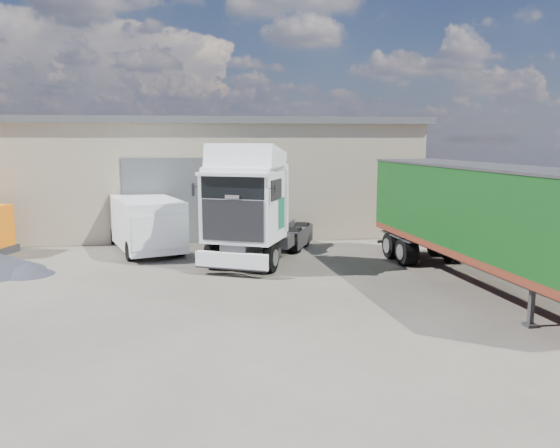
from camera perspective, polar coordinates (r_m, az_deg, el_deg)
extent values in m
plane|color=#282620|center=(13.76, -5.44, -9.66)|extent=(120.00, 120.00, 0.00)
cube|color=#B5A58B|center=(29.65, -18.25, 4.82)|extent=(30.00, 12.00, 5.00)
cube|color=#505355|center=(29.60, -18.50, 9.94)|extent=(30.60, 12.60, 0.30)
cube|color=#505355|center=(23.23, -11.25, 2.36)|extent=(4.00, 0.08, 3.60)
cube|color=#505355|center=(29.61, -18.52, 10.32)|extent=(30.60, 0.40, 0.15)
cube|color=maroon|center=(22.65, 24.43, 0.17)|extent=(0.35, 26.00, 2.50)
cylinder|color=black|center=(18.31, -4.06, -3.33)|extent=(2.54, 1.85, 1.00)
cylinder|color=black|center=(21.39, -0.97, -1.54)|extent=(2.58, 1.87, 1.00)
cylinder|color=black|center=(22.64, 0.03, -0.95)|extent=(2.58, 1.87, 1.00)
cube|color=#2D2D30|center=(20.35, -1.84, -1.07)|extent=(3.28, 6.07, 0.28)
cube|color=white|center=(17.49, -5.08, -3.86)|extent=(2.31, 1.18, 0.52)
cube|color=white|center=(18.34, -3.75, 1.94)|extent=(3.04, 2.94, 2.32)
cube|color=black|center=(17.38, -4.97, 0.35)|extent=(1.93, 0.88, 1.33)
cube|color=black|center=(17.28, -4.99, 3.78)|extent=(1.97, 0.89, 0.71)
cube|color=white|center=(18.40, -3.60, 6.62)|extent=(2.89, 2.62, 1.16)
cube|color=#0D6147|center=(19.16, -6.70, 1.40)|extent=(0.29, 0.66, 1.04)
cube|color=#0D6147|center=(18.37, 0.15, 1.14)|extent=(0.29, 0.66, 1.04)
cylinder|color=#2D2D30|center=(21.47, -0.82, -0.01)|extent=(1.37, 1.37, 0.11)
cube|color=#2D2D30|center=(14.16, 24.78, -7.81)|extent=(0.29, 0.29, 0.99)
cylinder|color=black|center=(20.44, 14.73, -2.39)|extent=(2.37, 1.15, 0.96)
cube|color=#2D2D30|center=(17.27, 20.22, -3.56)|extent=(1.63, 10.85, 0.32)
cube|color=maroon|center=(17.21, 20.28, -2.59)|extent=(3.16, 10.98, 0.22)
cube|color=black|center=(17.01, 20.51, 1.65)|extent=(3.16, 10.98, 2.35)
cube|color=#2D2D30|center=(16.92, 20.73, 5.65)|extent=(3.22, 11.03, 0.07)
cylinder|color=black|center=(20.64, -12.84, -2.53)|extent=(2.24, 1.38, 0.73)
cylinder|color=black|center=(24.04, -14.81, -1.01)|extent=(2.24, 1.38, 0.73)
cube|color=white|center=(22.21, -13.97, 0.31)|extent=(3.64, 5.48, 1.88)
cube|color=white|center=(20.19, -12.69, -0.64)|extent=(2.25, 1.60, 1.21)
cube|color=black|center=(20.32, -12.89, 1.14)|extent=(1.85, 0.71, 0.66)
cone|color=black|center=(19.51, -24.76, -4.21)|extent=(1.99, 1.99, 0.45)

